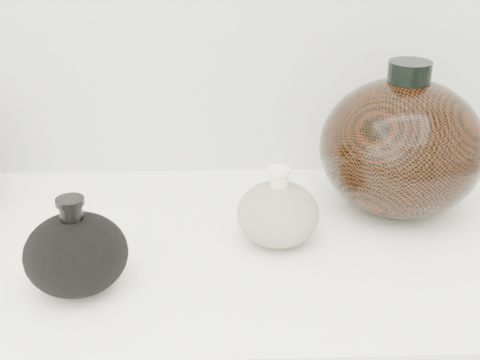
{
  "coord_description": "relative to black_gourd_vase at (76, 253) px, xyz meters",
  "views": [
    {
      "loc": [
        0.02,
        0.13,
        1.37
      ],
      "look_at": [
        0.04,
        0.92,
        1.01
      ],
      "focal_mm": 50.0,
      "sensor_mm": 36.0,
      "label": 1
    }
  ],
  "objects": [
    {
      "name": "room",
      "position": [
        0.16,
        -0.57,
        0.35
      ],
      "size": [
        3.04,
        2.42,
        2.64
      ],
      "color": "#5E5E5E",
      "rests_on": "ground"
    },
    {
      "name": "black_gourd_vase",
      "position": [
        0.0,
        0.0,
        0.0
      ],
      "size": [
        0.14,
        0.14,
        0.13
      ],
      "color": "black",
      "rests_on": "display_counter"
    },
    {
      "name": "cream_gourd_vase",
      "position": [
        0.26,
        0.11,
        -0.0
      ],
      "size": [
        0.14,
        0.14,
        0.11
      ],
      "color": "beige",
      "rests_on": "display_counter"
    },
    {
      "name": "right_round_pot",
      "position": [
        0.45,
        0.2,
        0.05
      ],
      "size": [
        0.27,
        0.27,
        0.23
      ],
      "color": "black",
      "rests_on": "display_counter"
    }
  ]
}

